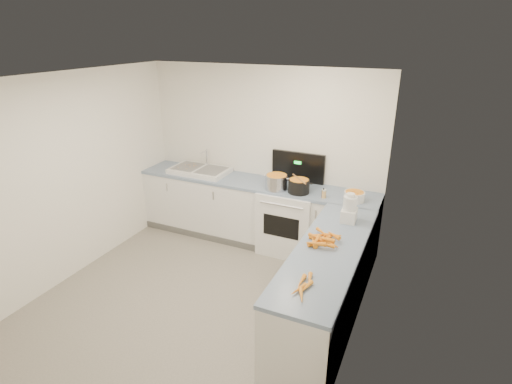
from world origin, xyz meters
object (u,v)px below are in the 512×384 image
at_px(stove, 289,219).
at_px(mixing_bowl, 354,196).
at_px(steel_pot, 276,183).
at_px(extract_bottle, 323,194).
at_px(spice_jar, 324,194).
at_px(sink, 200,170).
at_px(black_pot, 299,187).
at_px(food_processor, 349,209).

distance_m(stove, mixing_bowl, 1.03).
bearing_deg(mixing_bowl, steel_pot, -178.19).
xyz_separation_m(extract_bottle, spice_jar, (0.01, 0.00, -0.00)).
bearing_deg(sink, extract_bottle, -5.31).
distance_m(stove, extract_bottle, 0.74).
bearing_deg(extract_bottle, mixing_bowl, 10.47).
distance_m(sink, spice_jar, 1.96).
height_order(stove, extract_bottle, stove).
height_order(stove, sink, stove).
distance_m(steel_pot, black_pot, 0.31).
bearing_deg(black_pot, spice_jar, -6.51).
distance_m(mixing_bowl, food_processor, 0.61).
bearing_deg(stove, black_pot, -37.88).
bearing_deg(mixing_bowl, stove, 173.77).
bearing_deg(extract_bottle, stove, 161.66).
xyz_separation_m(steel_pot, black_pot, (0.31, 0.01, -0.01)).
distance_m(extract_bottle, spice_jar, 0.01).
xyz_separation_m(steel_pot, extract_bottle, (0.66, -0.04, -0.04)).
relative_size(stove, extract_bottle, 12.75).
bearing_deg(food_processor, mixing_bowl, 95.93).
relative_size(sink, extract_bottle, 8.06).
bearing_deg(food_processor, black_pot, 143.52).
distance_m(steel_pot, mixing_bowl, 1.03).
bearing_deg(steel_pot, food_processor, -27.56).
height_order(sink, mixing_bowl, sink).
bearing_deg(extract_bottle, spice_jar, 34.64).
distance_m(sink, black_pot, 1.61).
height_order(black_pot, extract_bottle, black_pot).
distance_m(steel_pot, spice_jar, 0.66).
bearing_deg(steel_pot, mixing_bowl, 1.81).
height_order(extract_bottle, spice_jar, extract_bottle).
distance_m(stove, food_processor, 1.32).
bearing_deg(spice_jar, sink, 174.83).
height_order(mixing_bowl, spice_jar, mixing_bowl).
xyz_separation_m(steel_pot, spice_jar, (0.66, -0.03, -0.04)).
xyz_separation_m(extract_bottle, food_processor, (0.44, -0.54, 0.09)).
bearing_deg(spice_jar, black_pot, 173.49).
bearing_deg(spice_jar, mixing_bowl, 9.99).
distance_m(steel_pot, extract_bottle, 0.66).
bearing_deg(food_processor, stove, 143.29).
relative_size(mixing_bowl, spice_jar, 2.63).
height_order(stove, steel_pot, stove).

